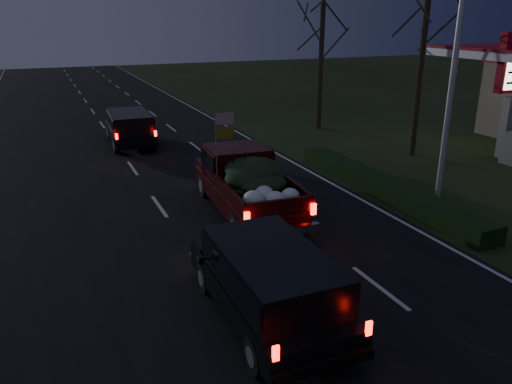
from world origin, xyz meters
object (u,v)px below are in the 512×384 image
object	(u,v)px
light_pole	(458,39)
rear_suv	(270,278)
pickup_truck	(247,179)
lead_suv	(130,125)

from	to	relation	value
light_pole	rear_suv	distance (m)	10.99
light_pole	pickup_truck	distance (m)	8.29
rear_suv	light_pole	bearing A→B (deg)	28.56
rear_suv	lead_suv	bearing A→B (deg)	90.46
light_pole	rear_suv	size ratio (longest dim) A/B	1.90
light_pole	pickup_truck	bearing A→B (deg)	168.31
pickup_truck	rear_suv	world-z (taller)	pickup_truck
lead_suv	rear_suv	bearing A→B (deg)	-87.99
light_pole	pickup_truck	xyz separation A→B (m)	(-6.90, 1.43, -4.36)
light_pole	rear_suv	xyz separation A→B (m)	(-8.90, -4.67, -4.44)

